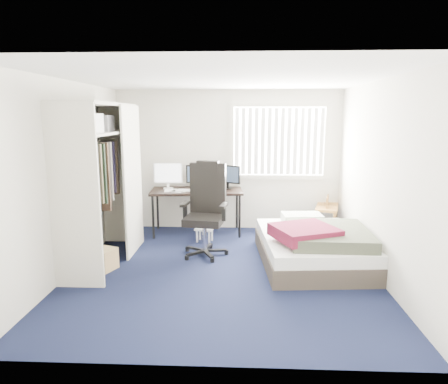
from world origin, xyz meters
The scene contains 10 objects.
ground centered at (0.00, 0.00, 0.00)m, with size 4.20×4.20×0.00m, color black.
room_shell centered at (0.00, 0.00, 1.51)m, with size 4.20×4.20×4.20m.
window_assembly centered at (0.90, 2.04, 1.60)m, with size 1.72×0.09×1.32m.
closet centered at (-1.67, 0.27, 1.35)m, with size 0.64×1.84×2.22m.
desk centered at (-0.53, 1.75, 0.80)m, with size 1.63×0.87×1.24m.
office_chair centered at (-0.28, 0.68, 0.53)m, with size 0.74×0.74×1.39m.
footstool centered at (-0.36, 1.24, 0.18)m, with size 0.33×0.28×0.23m.
nightstand centered at (1.75, 1.81, 0.44)m, with size 0.54×0.79×0.68m.
bed centered at (1.27, 0.33, 0.27)m, with size 1.54×1.97×0.62m.
pine_box centered at (-1.65, -0.01, 0.14)m, with size 0.38×0.29×0.29m, color tan.
Camera 1 is at (0.25, -5.07, 2.05)m, focal length 32.00 mm.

